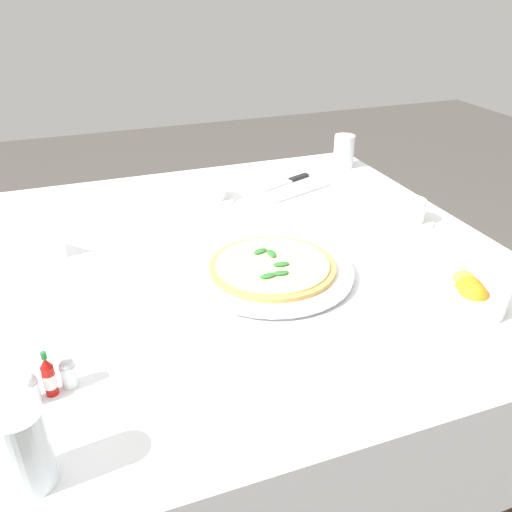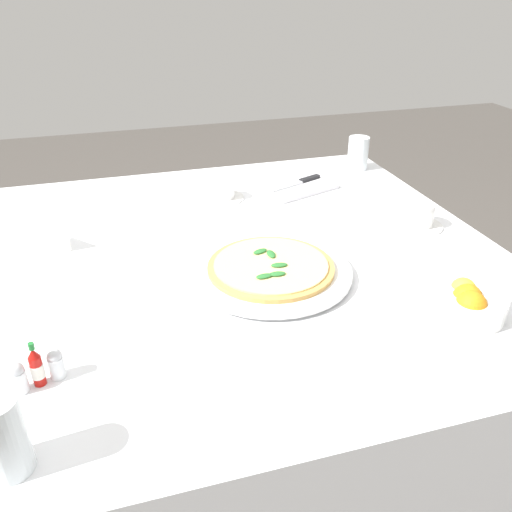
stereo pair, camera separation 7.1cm
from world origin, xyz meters
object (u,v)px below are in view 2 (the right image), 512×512
Objects in this scene: pizza at (271,266)px; pepper_shaker at (56,365)px; coffee_cup_near_left at (221,191)px; salt_shaker at (19,379)px; water_glass_near_right at (3,440)px; pizza_plate at (271,272)px; water_glass_left_edge at (358,155)px; coffee_cup_center_back at (418,216)px; menu_card at (56,236)px; citrus_bowl at (466,302)px; napkin_folded at (298,187)px; dinner_knife at (298,182)px; hot_sauce_bottle at (37,367)px.

pepper_shaker is (0.44, 0.21, 0.00)m from pizza.
coffee_cup_near_left is 2.31× the size of salt_shaker.
water_glass_near_right is 2.16× the size of salt_shaker.
water_glass_left_edge is at bearing -129.93° from pizza_plate.
menu_card is (0.90, -0.15, 0.00)m from coffee_cup_center_back.
pizza_plate is 2.38× the size of citrus_bowl.
dinner_knife is (0.00, 0.00, 0.01)m from napkin_folded.
napkin_folded is at bearing -134.90° from pepper_shaker.
coffee_cup_center_back reaches higher than pizza_plate.
water_glass_left_edge reaches higher than menu_card.
pepper_shaker is at bearing 40.66° from water_glass_left_edge.
pizza is 4.00× the size of menu_card.
pepper_shaker is (0.68, 0.68, 0.02)m from napkin_folded.
pizza is at bearing 40.81° from dinner_knife.
water_glass_left_edge reaches higher than salt_shaker.
dinner_knife is 0.72m from citrus_bowl.
citrus_bowl reaches higher than pizza.
pizza is 0.53m from menu_card.
coffee_cup_near_left is at bearing -124.06° from hot_sauce_bottle.
coffee_cup_center_back is at bearing 84.00° from water_glass_left_edge.
pizza_plate is at bearing -119.79° from pizza.
pizza_plate is 6.34× the size of pepper_shaker.
pizza is at bearing 50.07° from water_glass_left_edge.
pizza reaches higher than napkin_folded.
water_glass_left_edge is (-0.49, -0.59, 0.04)m from pizza_plate.
napkin_folded is at bearing 25.58° from water_glass_left_edge.
water_glass_left_edge is 0.58× the size of dinner_knife.
pepper_shaker is at bearing 21.27° from coffee_cup_center_back.
hot_sauce_bottle is 0.50m from menu_card.
water_glass_left_edge is 0.85m from citrus_bowl.
dinner_knife is (-0.24, -0.00, -0.00)m from coffee_cup_near_left.
coffee_cup_near_left is at bearing -65.39° from citrus_bowl.
water_glass_left_edge reaches higher than coffee_cup_center_back.
dinner_knife is at bearing -83.16° from citrus_bowl.
pizza_plate is 1.90× the size of dinner_knife.
citrus_bowl reaches higher than napkin_folded.
water_glass_left_edge reaches higher than pepper_shaker.
dinner_knife reaches higher than pizza_plate.
citrus_bowl reaches higher than pizza_plate.
menu_card is at bearing -9.15° from coffee_cup_center_back.
pizza is at bearing -154.97° from salt_shaker.
water_glass_near_right is 0.17m from hot_sauce_bottle.
salt_shaker is at bearing -1.04° from citrus_bowl.
pepper_shaker is at bearing 25.69° from pizza.
pizza is 1.85× the size of citrus_bowl.
dinner_knife is at bearing -135.58° from hot_sauce_bottle.
coffee_cup_near_left is 1.87× the size of menu_card.
water_glass_near_right is (0.49, 0.85, 0.03)m from coffee_cup_near_left.
citrus_bowl is (0.13, 0.38, -0.00)m from coffee_cup_center_back.
pizza is 2.56× the size of water_glass_left_edge.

